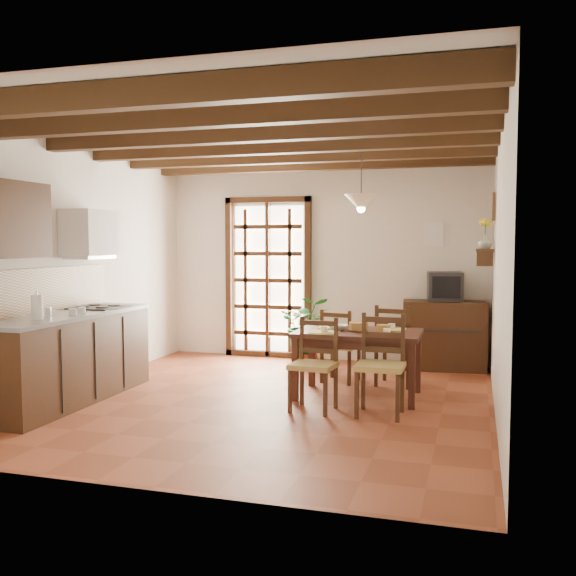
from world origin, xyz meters
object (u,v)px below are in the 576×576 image
at_px(kitchen_counter, 69,356).
at_px(chair_near_right, 380,384).
at_px(chair_far_right, 396,360).
at_px(crt_tv, 445,286).
at_px(dining_table, 358,339).
at_px(potted_plant, 306,323).
at_px(sideboard, 444,335).
at_px(chair_near_left, 314,382).
at_px(chair_far_left, 340,359).
at_px(pendant_lamp, 361,201).

bearing_deg(kitchen_counter, chair_near_right, 6.93).
xyz_separation_m(chair_far_right, crt_tv, (0.48, 1.11, 0.78)).
height_order(dining_table, potted_plant, potted_plant).
bearing_deg(sideboard, dining_table, -119.66).
distance_m(chair_near_right, crt_tv, 2.60).
distance_m(chair_near_left, potted_plant, 2.27).
bearing_deg(chair_far_left, dining_table, 126.47).
bearing_deg(pendant_lamp, sideboard, 64.54).
relative_size(dining_table, sideboard, 1.25).
distance_m(dining_table, chair_far_left, 0.82).
relative_size(chair_far_left, chair_far_right, 0.93).
relative_size(kitchen_counter, chair_far_left, 2.61).
bearing_deg(chair_far_left, chair_near_right, 126.42).
distance_m(kitchen_counter, potted_plant, 3.14).
bearing_deg(dining_table, crt_tv, 65.24).
xyz_separation_m(crt_tv, potted_plant, (-1.77, -0.29, -0.51)).
bearing_deg(chair_near_right, potted_plant, 121.46).
distance_m(chair_far_left, chair_far_right, 0.65).
relative_size(chair_near_right, pendant_lamp, 1.13).
distance_m(chair_near_left, chair_near_right, 0.65).
bearing_deg(potted_plant, dining_table, -56.96).
bearing_deg(chair_near_right, crt_tv, 79.41).
height_order(dining_table, chair_far_left, chair_far_left).
relative_size(dining_table, potted_plant, 0.67).
bearing_deg(crt_tv, chair_far_right, -121.26).
bearing_deg(chair_near_left, chair_near_right, 5.27).
bearing_deg(kitchen_counter, chair_far_left, 34.47).
relative_size(chair_far_left, sideboard, 0.83).
bearing_deg(kitchen_counter, chair_near_left, 8.56).
xyz_separation_m(chair_near_left, sideboard, (1.12, 2.45, 0.16)).
height_order(kitchen_counter, chair_far_left, kitchen_counter).
bearing_deg(chair_near_left, potted_plant, 111.46).
bearing_deg(crt_tv, dining_table, -121.98).
height_order(chair_near_left, crt_tv, crt_tv).
relative_size(dining_table, chair_near_right, 1.36).
bearing_deg(chair_far_left, pendant_lamp, 130.41).
xyz_separation_m(chair_far_right, potted_plant, (-1.28, 0.82, 0.28)).
bearing_deg(chair_near_left, kitchen_counter, -166.73).
xyz_separation_m(kitchen_counter, chair_far_right, (3.14, 1.71, -0.18)).
relative_size(chair_near_left, chair_far_right, 0.97).
bearing_deg(chair_far_right, chair_near_right, 98.80).
relative_size(kitchen_counter, dining_table, 1.72).
relative_size(crt_tv, pendant_lamp, 0.57).
bearing_deg(crt_tv, chair_near_right, -108.61).
distance_m(sideboard, crt_tv, 0.63).
height_order(kitchen_counter, chair_far_right, kitchen_counter).
distance_m(chair_far_left, potted_plant, 1.08).
xyz_separation_m(sideboard, pendant_lamp, (-0.80, -1.68, 1.63)).
bearing_deg(pendant_lamp, dining_table, -90.00).
relative_size(chair_near_left, potted_plant, 0.46).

